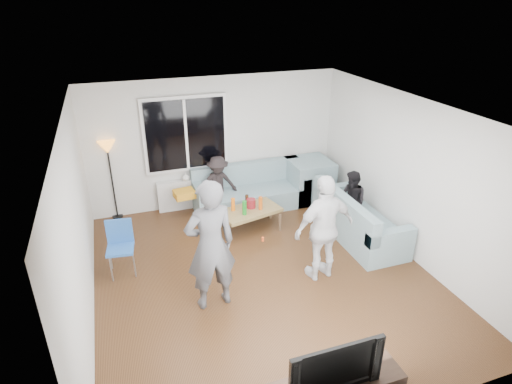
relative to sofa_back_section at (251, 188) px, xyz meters
name	(u,v)px	position (x,y,z in m)	size (l,w,h in m)	color
floor	(262,276)	(-0.57, -2.27, -0.45)	(5.00, 5.50, 0.04)	#56351C
ceiling	(264,110)	(-0.57, -2.27, 2.20)	(5.00, 5.50, 0.04)	white
wall_back	(216,142)	(-0.57, 0.50, 0.88)	(5.00, 0.04, 2.60)	silver
wall_front	(370,332)	(-0.57, -5.04, 0.88)	(5.00, 0.04, 2.60)	silver
wall_left	(76,229)	(-3.09, -2.27, 0.88)	(0.04, 5.50, 2.60)	silver
wall_right	(410,178)	(1.95, -2.27, 0.88)	(0.04, 5.50, 2.60)	silver
window_frame	(186,134)	(-1.17, 0.42, 1.12)	(1.62, 0.06, 1.47)	white
window_glass	(186,135)	(-1.17, 0.38, 1.12)	(1.50, 0.02, 1.35)	black
window_mullion	(186,135)	(-1.17, 0.37, 1.12)	(0.05, 0.03, 1.35)	white
radiator	(190,194)	(-1.17, 0.38, -0.11)	(1.30, 0.12, 0.62)	silver
potted_plant	(215,168)	(-0.64, 0.35, 0.39)	(0.21, 0.17, 0.38)	#2D5D25
vase	(186,177)	(-1.25, 0.35, 0.27)	(0.15, 0.15, 0.16)	silver
sofa_back_section	(251,188)	(0.00, 0.00, 0.00)	(2.30, 0.85, 0.85)	gray
sofa_right_section	(360,216)	(1.45, -1.75, 0.00)	(0.85, 2.00, 0.85)	gray
sofa_corner	(309,179)	(1.29, 0.00, 0.00)	(0.85, 0.85, 0.85)	gray
cushion_yellow	(184,194)	(-1.36, -0.02, 0.09)	(0.38, 0.32, 0.14)	orange
cushion_red	(210,189)	(-0.84, 0.06, 0.09)	(0.36, 0.30, 0.13)	maroon
coffee_table	(250,219)	(-0.31, -0.85, -0.22)	(1.10, 0.60, 0.40)	olive
pitcher	(251,203)	(-0.26, -0.77, 0.06)	(0.17, 0.17, 0.17)	maroon
side_chair	(120,249)	(-2.62, -1.50, 0.01)	(0.40, 0.40, 0.86)	#2961B5
floor_lamp	(112,181)	(-2.62, 0.43, 0.36)	(0.32, 0.32, 1.56)	orange
player_left	(211,246)	(-1.46, -2.67, 0.53)	(0.70, 0.46, 1.91)	#4F4F54
player_right	(324,228)	(0.28, -2.58, 0.42)	(0.99, 0.41, 1.69)	silver
spectator_right	(352,201)	(1.45, -1.45, 0.14)	(0.55, 0.43, 1.13)	black
spectator_back	(218,185)	(-0.67, 0.03, 0.16)	(0.75, 0.43, 1.17)	black
television	(332,362)	(-0.76, -4.77, 0.30)	(1.00, 0.13, 0.57)	black
bottle_c	(247,200)	(-0.31, -0.67, 0.08)	(0.07, 0.07, 0.21)	black
bottle_d	(261,203)	(-0.12, -0.89, 0.10)	(0.07, 0.07, 0.25)	#E05B13
bottle_a	(233,204)	(-0.60, -0.77, 0.10)	(0.07, 0.07, 0.24)	orange
bottle_b	(244,208)	(-0.46, -0.99, 0.11)	(0.08, 0.08, 0.27)	#177F1F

